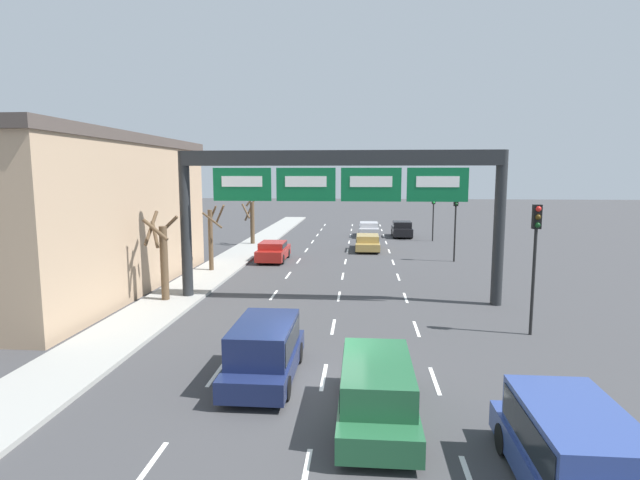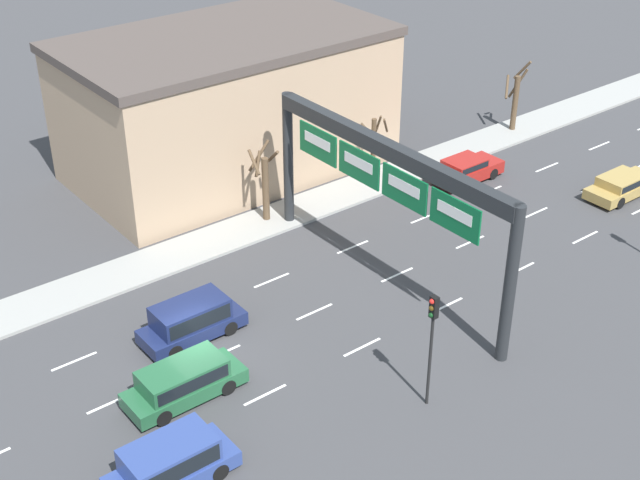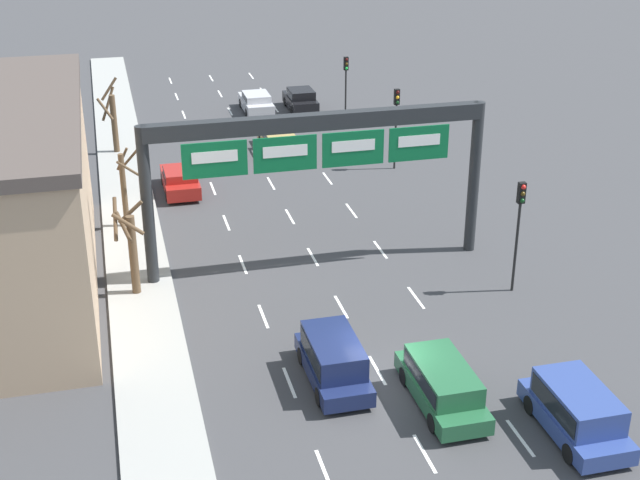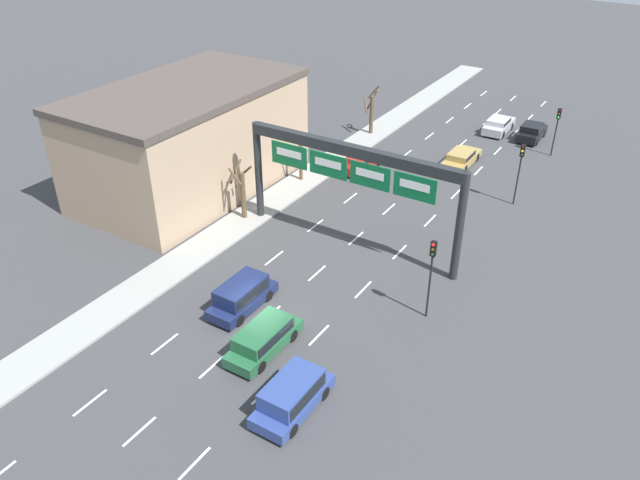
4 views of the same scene
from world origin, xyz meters
name	(u,v)px [view 2 (image 2 of 4)]	position (x,y,z in m)	size (l,w,h in m)	color
ground_plane	(199,363)	(0.00, 0.00, 0.00)	(220.00, 220.00, 0.00)	#3D3D3F
sidewalk_left	(110,279)	(-8.00, 0.00, 0.07)	(2.80, 110.00, 0.15)	#999993
lane_dashes	(435,258)	(0.00, 13.50, 0.01)	(6.72, 67.00, 0.01)	white
sign_gantry	(386,175)	(0.00, 10.02, 5.59)	(15.31, 0.70, 7.17)	#232628
building_near	(228,103)	(-14.83, 11.25, 4.04)	(10.26, 17.93, 8.06)	tan
suv_navy	(191,319)	(-1.74, 0.74, 0.97)	(1.87, 4.53, 1.74)	#19234C
suv_blue	(171,461)	(5.11, -4.18, 0.97)	(1.98, 4.50, 1.74)	navy
car_red	(466,169)	(-5.08, 20.92, 0.74)	(1.88, 4.33, 1.38)	maroon
car_gold	(622,185)	(1.59, 26.35, 0.69)	(1.91, 4.80, 1.27)	#A88947
suv_green	(184,380)	(1.50, -1.55, 0.87)	(1.86, 4.78, 1.56)	#235B38
traffic_light_far_end	(432,329)	(7.55, 5.64, 3.53)	(0.30, 0.35, 4.96)	black
tree_bare_closest	(264,181)	(-8.25, 9.13, 2.32)	(1.36, 1.50, 4.19)	brown
tree_bare_second	(374,146)	(-8.14, 16.56, 2.31)	(1.25, 1.83, 4.08)	brown
tree_bare_third	(515,98)	(-8.28, 28.52, 2.25)	(1.39, 1.70, 4.51)	brown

